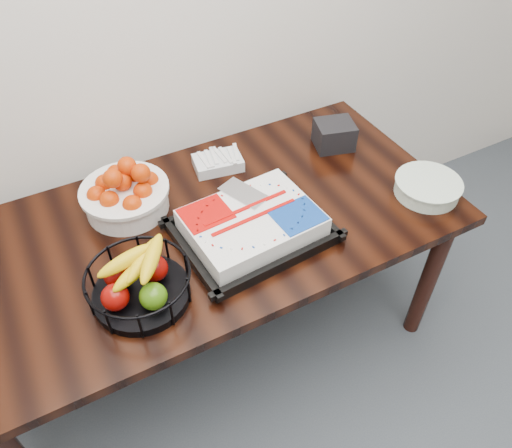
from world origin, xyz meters
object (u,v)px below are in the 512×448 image
table (211,238)px  napkin_box (334,135)px  cake_tray (252,225)px  fruit_basket (139,282)px  plate_stack (427,187)px  tangerine_bowl (124,190)px

table → napkin_box: (0.65, 0.17, 0.14)m
table → cake_tray: cake_tray is taller
table → napkin_box: napkin_box is taller
table → fruit_basket: 0.41m
fruit_basket → plate_stack: fruit_basket is taller
table → plate_stack: size_ratio=7.22×
cake_tray → tangerine_bowl: bearing=135.2°
cake_tray → tangerine_bowl: size_ratio=1.63×
plate_stack → napkin_box: size_ratio=1.62×
cake_tray → fruit_basket: fruit_basket is taller
tangerine_bowl → fruit_basket: (-0.09, -0.41, -0.02)m
fruit_basket → napkin_box: fruit_basket is taller
fruit_basket → napkin_box: 1.04m
napkin_box → fruit_basket: bearing=-158.6°
tangerine_bowl → table: bearing=-41.0°
table → plate_stack: 0.83m
tangerine_bowl → napkin_box: tangerine_bowl is taller
cake_tray → table: bearing=128.3°
plate_stack → napkin_box: 0.44m
cake_tray → napkin_box: bearing=29.1°
cake_tray → fruit_basket: (-0.42, -0.08, 0.02)m
fruit_basket → plate_stack: size_ratio=1.28×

